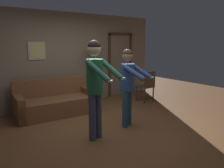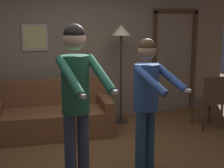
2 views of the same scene
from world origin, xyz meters
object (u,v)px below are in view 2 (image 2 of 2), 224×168
(torchiere_lamp, at_px, (121,41))
(person_standing_left, at_px, (76,91))
(person_standing_right, at_px, (147,94))
(couch, at_px, (53,118))
(dining_chair_distant, at_px, (210,99))

(torchiere_lamp, distance_m, person_standing_left, 2.44)
(torchiere_lamp, relative_size, person_standing_right, 1.08)
(person_standing_left, relative_size, person_standing_right, 1.10)
(person_standing_right, bearing_deg, couch, 118.83)
(couch, bearing_deg, person_standing_left, -88.86)
(torchiere_lamp, distance_m, person_standing_right, 2.02)
(couch, xyz_separation_m, person_standing_left, (0.04, -1.82, 0.84))
(person_standing_left, relative_size, dining_chair_distant, 1.96)
(couch, height_order, person_standing_left, person_standing_left)
(dining_chair_distant, bearing_deg, person_standing_left, -154.36)
(person_standing_left, height_order, person_standing_right, person_standing_left)
(couch, height_order, torchiere_lamp, torchiere_lamp)
(couch, relative_size, torchiere_lamp, 1.10)
(person_standing_right, bearing_deg, dining_chair_distant, 32.97)
(person_standing_left, bearing_deg, person_standing_right, 8.96)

